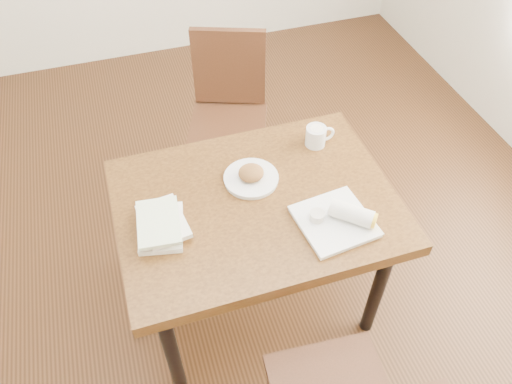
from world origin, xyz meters
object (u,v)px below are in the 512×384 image
object	(u,v)px
chair_far	(229,106)
book_stack	(161,224)
coffee_mug	(317,136)
plate_burrito	(340,219)
table	(256,214)
plate_scone	(251,176)

from	to	relation	value
chair_far	book_stack	size ratio (longest dim) A/B	3.57
coffee_mug	plate_burrito	size ratio (longest dim) A/B	0.45
chair_far	plate_burrito	size ratio (longest dim) A/B	3.14
table	plate_burrito	world-z (taller)	plate_burrito
plate_burrito	chair_far	bearing A→B (deg)	97.60
table	book_stack	xyz separation A→B (m)	(-0.39, -0.03, 0.12)
table	plate_scone	size ratio (longest dim) A/B	4.87
plate_scone	coffee_mug	xyz separation A→B (m)	(0.35, 0.13, 0.03)
table	plate_burrito	size ratio (longest dim) A/B	3.74
chair_far	book_stack	world-z (taller)	chair_far
coffee_mug	plate_scone	bearing A→B (deg)	-159.42
table	chair_far	bearing A→B (deg)	81.99
chair_far	plate_scone	size ratio (longest dim) A/B	4.09
table	book_stack	size ratio (longest dim) A/B	4.25
plate_scone	chair_far	bearing A→B (deg)	81.92
table	plate_scone	xyz separation A→B (m)	(0.02, 0.12, 0.11)
coffee_mug	plate_burrito	world-z (taller)	same
plate_scone	plate_burrito	distance (m)	0.42
coffee_mug	book_stack	xyz separation A→B (m)	(-0.76, -0.28, -0.02)
plate_scone	book_stack	world-z (taller)	plate_scone
table	plate_burrito	bearing A→B (deg)	-38.16
table	book_stack	world-z (taller)	book_stack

